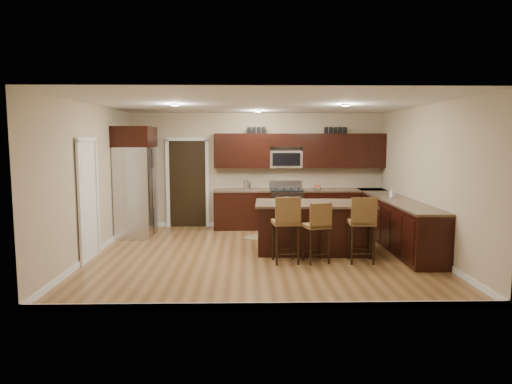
{
  "coord_description": "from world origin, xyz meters",
  "views": [
    {
      "loc": [
        -0.26,
        -8.11,
        2.07
      ],
      "look_at": [
        -0.07,
        0.4,
        1.1
      ],
      "focal_mm": 32.0,
      "sensor_mm": 36.0,
      "label": 1
    }
  ],
  "objects_px": {
    "island": "(313,228)",
    "range": "(286,208)",
    "refrigerator": "(136,181)",
    "stool_mid": "(318,225)",
    "stool_right": "(362,222)",
    "stool_left": "(286,222)"
  },
  "relations": [
    {
      "from": "range",
      "to": "refrigerator",
      "type": "xyz_separation_m",
      "value": [
        -3.3,
        -0.8,
        0.73
      ]
    },
    {
      "from": "stool_mid",
      "to": "range",
      "type": "bearing_deg",
      "value": 79.21
    },
    {
      "from": "refrigerator",
      "to": "island",
      "type": "bearing_deg",
      "value": -21.44
    },
    {
      "from": "island",
      "to": "refrigerator",
      "type": "height_order",
      "value": "refrigerator"
    },
    {
      "from": "range",
      "to": "stool_left",
      "type": "relative_size",
      "value": 0.97
    },
    {
      "from": "stool_right",
      "to": "refrigerator",
      "type": "xyz_separation_m",
      "value": [
        -4.31,
        2.27,
        0.5
      ]
    },
    {
      "from": "stool_right",
      "to": "range",
      "type": "bearing_deg",
      "value": 112.32
    },
    {
      "from": "island",
      "to": "range",
      "type": "bearing_deg",
      "value": 100.7
    },
    {
      "from": "island",
      "to": "stool_mid",
      "type": "distance_m",
      "value": 0.87
    },
    {
      "from": "range",
      "to": "stool_mid",
      "type": "relative_size",
      "value": 1.07
    },
    {
      "from": "range",
      "to": "stool_mid",
      "type": "bearing_deg",
      "value": -85.07
    },
    {
      "from": "stool_left",
      "to": "stool_mid",
      "type": "distance_m",
      "value": 0.53
    },
    {
      "from": "stool_mid",
      "to": "stool_right",
      "type": "distance_m",
      "value": 0.75
    },
    {
      "from": "island",
      "to": "stool_mid",
      "type": "height_order",
      "value": "stool_mid"
    },
    {
      "from": "refrigerator",
      "to": "range",
      "type": "bearing_deg",
      "value": 13.65
    },
    {
      "from": "island",
      "to": "stool_left",
      "type": "xyz_separation_m",
      "value": [
        -0.58,
        -0.85,
        0.28
      ]
    },
    {
      "from": "range",
      "to": "island",
      "type": "height_order",
      "value": "range"
    },
    {
      "from": "range",
      "to": "stool_right",
      "type": "distance_m",
      "value": 3.24
    },
    {
      "from": "range",
      "to": "stool_right",
      "type": "height_order",
      "value": "stool_right"
    },
    {
      "from": "island",
      "to": "stool_left",
      "type": "height_order",
      "value": "stool_left"
    },
    {
      "from": "stool_left",
      "to": "stool_right",
      "type": "distance_m",
      "value": 1.28
    },
    {
      "from": "range",
      "to": "island",
      "type": "bearing_deg",
      "value": -81.88
    }
  ]
}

